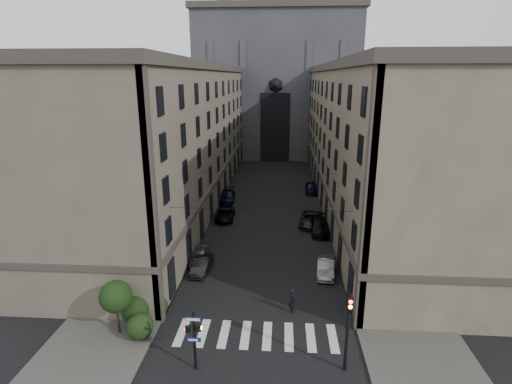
% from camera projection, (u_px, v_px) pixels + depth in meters
% --- Properties ---
extents(sidewalk_left, '(7.00, 80.00, 0.15)m').
position_uv_depth(sidewalk_left, '(198.00, 199.00, 57.97)').
color(sidewalk_left, '#383533').
rests_on(sidewalk_left, ground).
extents(sidewalk_right, '(7.00, 80.00, 0.15)m').
position_uv_depth(sidewalk_right, '(344.00, 202.00, 56.63)').
color(sidewalk_right, '#383533').
rests_on(sidewalk_right, ground).
extents(zebra_crossing, '(11.00, 3.20, 0.01)m').
position_uv_depth(zebra_crossing, '(256.00, 335.00, 27.62)').
color(zebra_crossing, beige).
rests_on(zebra_crossing, ground).
extents(building_left, '(13.60, 60.60, 18.85)m').
position_uv_depth(building_left, '(175.00, 135.00, 55.56)').
color(building_left, '#534D3F').
rests_on(building_left, ground).
extents(building_right, '(13.60, 60.60, 18.85)m').
position_uv_depth(building_right, '(371.00, 137.00, 53.85)').
color(building_right, brown).
rests_on(building_right, ground).
extents(gothic_tower, '(35.00, 23.00, 58.00)m').
position_uv_depth(gothic_tower, '(277.00, 73.00, 89.66)').
color(gothic_tower, '#2D2D33').
rests_on(gothic_tower, ground).
extents(pedestrian_signal_left, '(1.02, 0.38, 4.00)m').
position_uv_depth(pedestrian_signal_left, '(194.00, 336.00, 23.85)').
color(pedestrian_signal_left, black).
rests_on(pedestrian_signal_left, ground).
extents(traffic_light_right, '(0.34, 0.50, 5.20)m').
position_uv_depth(traffic_light_right, '(348.00, 324.00, 23.40)').
color(traffic_light_right, black).
rests_on(traffic_light_right, ground).
extents(shrub_cluster, '(3.90, 4.40, 3.90)m').
position_uv_depth(shrub_cluster, '(131.00, 308.00, 27.68)').
color(shrub_cluster, black).
rests_on(shrub_cluster, sidewalk_left).
extents(tram_wires, '(14.00, 60.00, 0.43)m').
position_uv_depth(tram_wires, '(271.00, 152.00, 54.94)').
color(tram_wires, black).
rests_on(tram_wires, ground).
extents(car_left_near, '(1.71, 4.00, 1.35)m').
position_uv_depth(car_left_near, '(199.00, 256.00, 38.24)').
color(car_left_near, slate).
rests_on(car_left_near, ground).
extents(car_left_midnear, '(1.58, 4.05, 1.31)m').
position_uv_depth(car_left_midnear, '(202.00, 265.00, 36.39)').
color(car_left_midnear, black).
rests_on(car_left_midnear, ground).
extents(car_left_midfar, '(2.43, 4.93, 1.35)m').
position_uv_depth(car_left_midfar, '(225.00, 214.00, 49.73)').
color(car_left_midfar, black).
rests_on(car_left_midfar, ground).
extents(car_left_far, '(2.38, 5.35, 1.53)m').
position_uv_depth(car_left_far, '(227.00, 196.00, 56.94)').
color(car_left_far, black).
rests_on(car_left_far, ground).
extents(car_right_near, '(1.94, 4.40, 1.40)m').
position_uv_depth(car_right_near, '(326.00, 267.00, 35.95)').
color(car_right_near, slate).
rests_on(car_right_near, ground).
extents(car_right_midnear, '(3.17, 5.64, 1.49)m').
position_uv_depth(car_right_midnear, '(311.00, 219.00, 47.92)').
color(car_right_midnear, black).
rests_on(car_right_midnear, ground).
extents(car_right_midfar, '(2.27, 5.33, 1.53)m').
position_uv_depth(car_right_midfar, '(320.00, 226.00, 45.59)').
color(car_right_midfar, black).
rests_on(car_right_midfar, ground).
extents(car_right_far, '(1.95, 4.70, 1.59)m').
position_uv_depth(car_right_far, '(312.00, 187.00, 61.23)').
color(car_right_far, black).
rests_on(car_right_far, ground).
extents(pedestrian, '(0.72, 0.84, 1.96)m').
position_uv_depth(pedestrian, '(292.00, 301.00, 30.06)').
color(pedestrian, black).
rests_on(pedestrian, ground).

